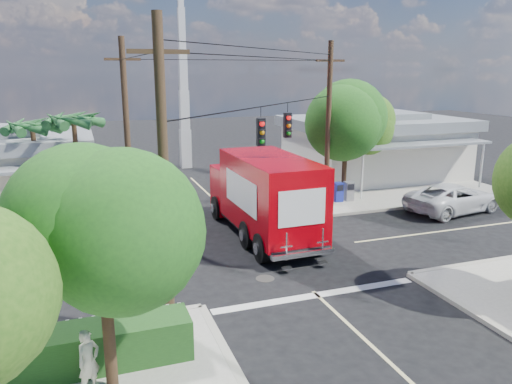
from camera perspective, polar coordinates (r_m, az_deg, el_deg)
name	(u,v)px	position (r m, az deg, el deg)	size (l,w,h in m)	color
ground	(272,253)	(21.27, 1.81, -6.99)	(120.00, 120.00, 0.00)	black
sidewalk_ne	(361,180)	(35.34, 11.91, 1.30)	(14.12, 14.12, 0.14)	gray
sidewalk_nw	(17,209)	(30.53, -25.67, -1.76)	(14.12, 14.12, 0.14)	gray
road_markings	(285,265)	(20.00, 3.36, -8.38)	(32.00, 32.00, 0.01)	beige
building_ne	(374,145)	(36.69, 13.38, 5.25)	(11.80, 10.20, 4.50)	silver
radio_tower	(184,95)	(39.32, -8.25, 10.90)	(0.80, 0.80, 17.00)	silver
tree_sw_front	(101,221)	(11.43, -17.35, -3.20)	(3.88, 3.78, 6.03)	#422D1C
tree_ne_front	(347,120)	(29.25, 10.36, 8.14)	(4.21, 4.14, 6.66)	#422D1C
tree_ne_back	(365,124)	(32.51, 12.40, 7.56)	(3.77, 3.66, 5.82)	#422D1C
palm_nw_front	(74,122)	(26.12, -20.11, 7.48)	(3.01, 3.08, 5.59)	#422D1C
palm_nw_back	(32,128)	(27.74, -24.19, 6.66)	(3.01, 3.08, 5.19)	#422D1C
utility_poles	(224,140)	(21.09, -3.72, 5.95)	(12.00, 10.68, 9.00)	#473321
picket_fence	(76,335)	(14.63, -19.92, -15.10)	(5.94, 0.06, 1.00)	silver
hedge_sw	(67,351)	(13.93, -20.78, -16.67)	(6.20, 1.20, 1.10)	#1D4018
vending_boxes	(338,192)	(29.10, 9.34, 0.00)	(1.90, 0.50, 1.10)	red
delivery_truck	(264,195)	(22.81, 0.88, -0.39)	(3.02, 8.96, 3.84)	black
parked_car	(454,198)	(29.11, 21.66, -0.62)	(2.59, 5.62, 1.56)	silver
pedestrian	(89,362)	(12.90, -18.58, -17.90)	(0.57, 0.38, 1.57)	beige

